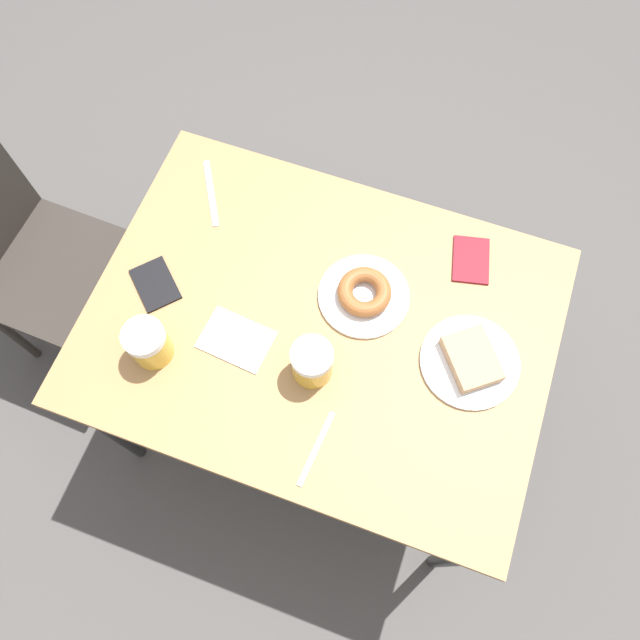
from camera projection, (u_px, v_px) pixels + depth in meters
The scene contains 12 objects.
ground_plane at pixel (320, 402), 2.13m from camera, with size 8.00×8.00×0.00m, color #474442.
table at pixel (320, 332), 1.52m from camera, with size 0.80×1.09×0.72m.
chair at pixel (15, 247), 1.75m from camera, with size 0.41×0.41×0.89m.
plate_with_cake at pixel (471, 360), 1.42m from camera, with size 0.23×0.23×0.04m.
plate_with_donut at pixel (364, 294), 1.48m from camera, with size 0.22×0.22×0.05m.
beer_mug_left at pixel (148, 343), 1.39m from camera, with size 0.09×0.09×0.11m.
beer_mug_center at pixel (312, 362), 1.37m from camera, with size 0.09×0.09×0.11m.
napkin_folded at pixel (236, 340), 1.45m from camera, with size 0.13×0.17×0.00m.
fork at pixel (316, 448), 1.35m from camera, with size 0.18×0.03×0.00m.
knife at pixel (211, 193), 1.60m from camera, with size 0.18×0.12×0.00m.
passport_near_edge at pixel (155, 284), 1.50m from camera, with size 0.15×0.15×0.01m.
passport_far_edge at pixel (471, 260), 1.53m from camera, with size 0.14×0.11×0.01m.
Camera 1 is at (-0.52, -0.19, 2.08)m, focal length 35.00 mm.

